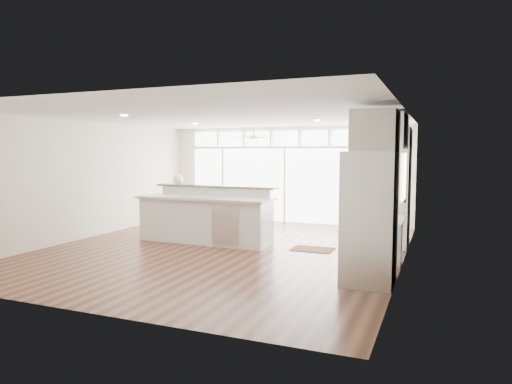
% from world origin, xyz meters
% --- Properties ---
extents(floor, '(7.00, 8.00, 0.02)m').
position_xyz_m(floor, '(0.00, 0.00, -0.01)').
color(floor, '#3E1E13').
rests_on(floor, ground).
extents(ceiling, '(7.00, 8.00, 0.02)m').
position_xyz_m(ceiling, '(0.00, 0.00, 2.70)').
color(ceiling, white).
rests_on(ceiling, wall_back).
extents(wall_back, '(7.00, 0.04, 2.70)m').
position_xyz_m(wall_back, '(0.00, 4.00, 1.35)').
color(wall_back, beige).
rests_on(wall_back, floor).
extents(wall_front, '(7.00, 0.04, 2.70)m').
position_xyz_m(wall_front, '(0.00, -4.00, 1.35)').
color(wall_front, beige).
rests_on(wall_front, floor).
extents(wall_left, '(0.04, 8.00, 2.70)m').
position_xyz_m(wall_left, '(-3.50, 0.00, 1.35)').
color(wall_left, beige).
rests_on(wall_left, floor).
extents(wall_right, '(0.04, 8.00, 2.70)m').
position_xyz_m(wall_right, '(3.50, 0.00, 1.35)').
color(wall_right, beige).
rests_on(wall_right, floor).
extents(glass_wall, '(5.80, 0.06, 2.08)m').
position_xyz_m(glass_wall, '(0.00, 3.94, 1.05)').
color(glass_wall, white).
rests_on(glass_wall, wall_back).
extents(transom_row, '(5.90, 0.06, 0.40)m').
position_xyz_m(transom_row, '(0.00, 3.94, 2.38)').
color(transom_row, white).
rests_on(transom_row, wall_back).
extents(desk_window, '(0.04, 0.85, 0.85)m').
position_xyz_m(desk_window, '(3.46, 0.30, 1.55)').
color(desk_window, white).
rests_on(desk_window, wall_right).
extents(ceiling_fan, '(1.16, 1.16, 0.32)m').
position_xyz_m(ceiling_fan, '(-0.50, 2.80, 2.48)').
color(ceiling_fan, silver).
rests_on(ceiling_fan, ceiling).
extents(recessed_lights, '(3.40, 3.00, 0.02)m').
position_xyz_m(recessed_lights, '(0.00, 0.20, 2.68)').
color(recessed_lights, white).
rests_on(recessed_lights, ceiling).
extents(oven_cabinet, '(0.64, 1.20, 2.50)m').
position_xyz_m(oven_cabinet, '(3.17, 1.80, 1.25)').
color(oven_cabinet, white).
rests_on(oven_cabinet, floor).
extents(desk_nook, '(0.72, 1.30, 0.76)m').
position_xyz_m(desk_nook, '(3.13, 0.30, 0.38)').
color(desk_nook, white).
rests_on(desk_nook, floor).
extents(upper_cabinets, '(0.64, 1.30, 0.64)m').
position_xyz_m(upper_cabinets, '(3.17, 0.30, 2.35)').
color(upper_cabinets, white).
rests_on(upper_cabinets, wall_right).
extents(refrigerator, '(0.76, 0.90, 2.00)m').
position_xyz_m(refrigerator, '(3.11, -1.35, 1.00)').
color(refrigerator, silver).
rests_on(refrigerator, floor).
extents(fridge_cabinet, '(0.64, 0.90, 0.60)m').
position_xyz_m(fridge_cabinet, '(3.17, -1.35, 2.30)').
color(fridge_cabinet, white).
rests_on(fridge_cabinet, wall_right).
extents(framed_photos, '(0.06, 0.22, 0.80)m').
position_xyz_m(framed_photos, '(3.46, 0.92, 1.40)').
color(framed_photos, black).
rests_on(framed_photos, wall_right).
extents(kitchen_island, '(3.13, 1.24, 1.23)m').
position_xyz_m(kitchen_island, '(-0.71, 0.50, 0.62)').
color(kitchen_island, white).
rests_on(kitchen_island, floor).
extents(rug, '(0.84, 0.61, 0.01)m').
position_xyz_m(rug, '(1.70, 0.65, 0.01)').
color(rug, '#3A2012').
rests_on(rug, floor).
extents(office_chair, '(0.63, 0.61, 0.95)m').
position_xyz_m(office_chair, '(2.93, -0.37, 0.48)').
color(office_chair, black).
rests_on(office_chair, floor).
extents(fishbowl, '(0.26, 0.26, 0.24)m').
position_xyz_m(fishbowl, '(-1.65, 0.92, 1.35)').
color(fishbowl, white).
rests_on(fishbowl, kitchen_island).
extents(monitor, '(0.13, 0.53, 0.44)m').
position_xyz_m(monitor, '(3.05, 0.30, 0.98)').
color(monitor, black).
rests_on(monitor, desk_nook).
extents(keyboard, '(0.15, 0.34, 0.02)m').
position_xyz_m(keyboard, '(2.88, 0.30, 0.77)').
color(keyboard, silver).
rests_on(keyboard, desk_nook).
extents(potted_plant, '(0.29, 0.32, 0.25)m').
position_xyz_m(potted_plant, '(3.17, 1.80, 2.62)').
color(potted_plant, '#304F21').
rests_on(potted_plant, oven_cabinet).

